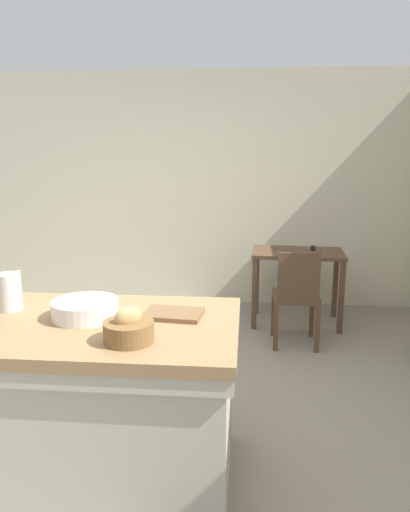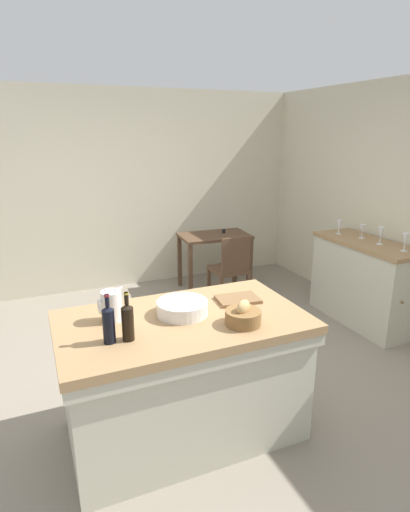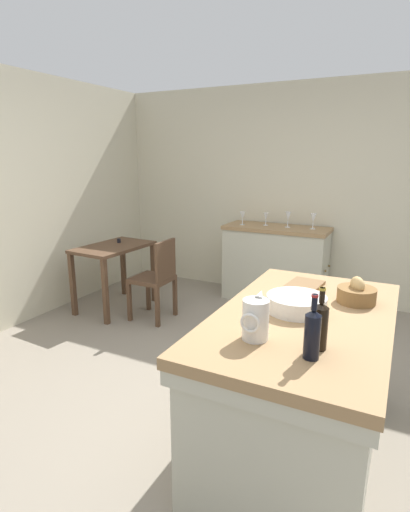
# 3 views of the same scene
# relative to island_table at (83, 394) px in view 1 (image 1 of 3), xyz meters

# --- Properties ---
(ground_plane) EXTENTS (6.76, 6.76, 0.00)m
(ground_plane) POSITION_rel_island_table_xyz_m (0.20, 0.58, -0.48)
(ground_plane) COLOR gray
(wall_back) EXTENTS (5.32, 0.12, 2.60)m
(wall_back) POSITION_rel_island_table_xyz_m (0.20, 3.18, 0.82)
(wall_back) COLOR beige
(wall_back) RESTS_ON ground
(island_table) EXTENTS (1.62, 0.94, 0.88)m
(island_table) POSITION_rel_island_table_xyz_m (0.00, 0.00, 0.00)
(island_table) COLOR #99754C
(island_table) RESTS_ON ground
(writing_desk) EXTENTS (0.93, 0.61, 0.80)m
(writing_desk) POSITION_rel_island_table_xyz_m (1.36, 2.50, 0.15)
(writing_desk) COLOR #513826
(writing_desk) RESTS_ON ground
(wooden_chair) EXTENTS (0.40, 0.40, 0.89)m
(wooden_chair) POSITION_rel_island_table_xyz_m (1.29, 1.88, 0.01)
(wooden_chair) COLOR #513826
(wooden_chair) RESTS_ON ground
(pitcher) EXTENTS (0.17, 0.13, 0.24)m
(pitcher) POSITION_rel_island_table_xyz_m (-0.43, 0.14, 0.51)
(pitcher) COLOR silver
(pitcher) RESTS_ON island_table
(wash_bowl) EXTENTS (0.34, 0.34, 0.09)m
(wash_bowl) POSITION_rel_island_table_xyz_m (0.02, 0.06, 0.45)
(wash_bowl) COLOR silver
(wash_bowl) RESTS_ON island_table
(bread_basket) EXTENTS (0.23, 0.23, 0.16)m
(bread_basket) POSITION_rel_island_table_xyz_m (0.32, -0.24, 0.46)
(bread_basket) COLOR brown
(bread_basket) RESTS_ON island_table
(cutting_board) EXTENTS (0.32, 0.24, 0.02)m
(cutting_board) POSITION_rel_island_table_xyz_m (0.47, 0.12, 0.42)
(cutting_board) COLOR brown
(cutting_board) RESTS_ON island_table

